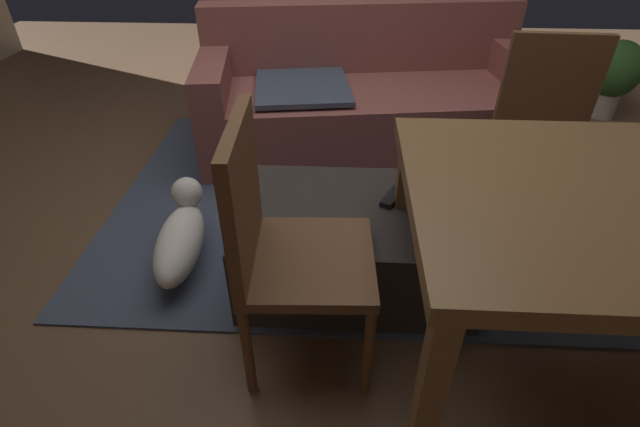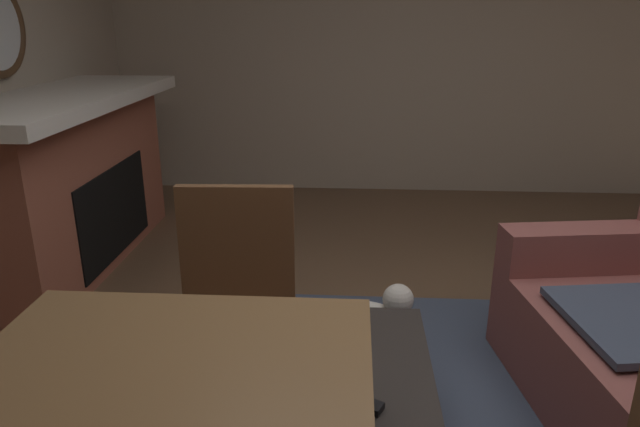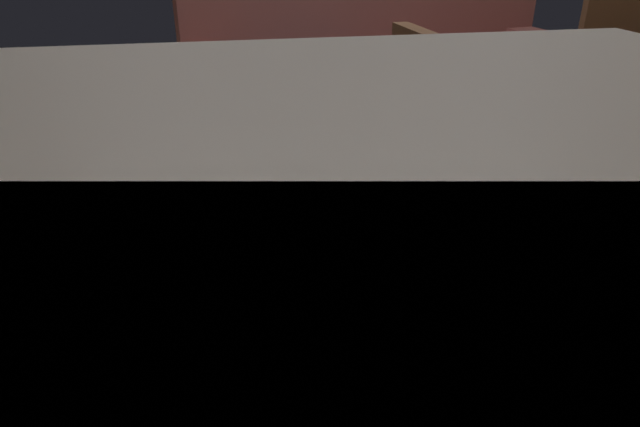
{
  "view_description": "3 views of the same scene",
  "coord_description": "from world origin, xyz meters",
  "px_view_note": "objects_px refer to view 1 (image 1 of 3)",
  "views": [
    {
      "loc": [
        0.18,
        -2.05,
        1.48
      ],
      "look_at": [
        0.11,
        -0.85,
        0.62
      ],
      "focal_mm": 26.21,
      "sensor_mm": 36.0,
      "label": 1
    },
    {
      "loc": [
        1.88,
        -0.44,
        1.53
      ],
      "look_at": [
        0.14,
        -0.54,
        0.92
      ],
      "focal_mm": 32.21,
      "sensor_mm": 36.0,
      "label": 2
    },
    {
      "loc": [
        -0.6,
        -2.05,
        1.13
      ],
      "look_at": [
        -0.39,
        -0.93,
        0.56
      ],
      "focal_mm": 31.72,
      "sensor_mm": 36.0,
      "label": 3
    }
  ],
  "objects_px": {
    "ottoman_coffee_table": "(355,244)",
    "tv_remote": "(392,197)",
    "couch": "(365,99)",
    "small_dog": "(181,236)",
    "dining_chair_north": "(546,129)",
    "potted_plant": "(614,74)",
    "dining_chair_west": "(280,239)"
  },
  "relations": [
    {
      "from": "dining_chair_north",
      "to": "dining_chair_west",
      "type": "relative_size",
      "value": 1.0
    },
    {
      "from": "tv_remote",
      "to": "small_dog",
      "type": "height_order",
      "value": "tv_remote"
    },
    {
      "from": "couch",
      "to": "potted_plant",
      "type": "relative_size",
      "value": 3.88
    },
    {
      "from": "potted_plant",
      "to": "couch",
      "type": "bearing_deg",
      "value": -163.74
    },
    {
      "from": "potted_plant",
      "to": "ottoman_coffee_table",
      "type": "bearing_deg",
      "value": -135.16
    },
    {
      "from": "couch",
      "to": "dining_chair_west",
      "type": "bearing_deg",
      "value": -100.77
    },
    {
      "from": "dining_chair_north",
      "to": "small_dog",
      "type": "distance_m",
      "value": 1.77
    },
    {
      "from": "dining_chair_north",
      "to": "potted_plant",
      "type": "relative_size",
      "value": 1.66
    },
    {
      "from": "tv_remote",
      "to": "dining_chair_north",
      "type": "xyz_separation_m",
      "value": [
        0.74,
        0.42,
        0.13
      ]
    },
    {
      "from": "small_dog",
      "to": "dining_chair_north",
      "type": "bearing_deg",
      "value": 14.7
    },
    {
      "from": "dining_chair_north",
      "to": "potted_plant",
      "type": "height_order",
      "value": "dining_chair_north"
    },
    {
      "from": "tv_remote",
      "to": "dining_chair_north",
      "type": "height_order",
      "value": "dining_chair_north"
    },
    {
      "from": "couch",
      "to": "dining_chair_north",
      "type": "bearing_deg",
      "value": -46.25
    },
    {
      "from": "couch",
      "to": "small_dog",
      "type": "relative_size",
      "value": 3.61
    },
    {
      "from": "dining_chair_north",
      "to": "small_dog",
      "type": "height_order",
      "value": "dining_chair_north"
    },
    {
      "from": "tv_remote",
      "to": "dining_chair_west",
      "type": "xyz_separation_m",
      "value": [
        -0.41,
        -0.46,
        0.13
      ]
    },
    {
      "from": "couch",
      "to": "potted_plant",
      "type": "bearing_deg",
      "value": 16.26
    },
    {
      "from": "couch",
      "to": "small_dog",
      "type": "bearing_deg",
      "value": -123.48
    },
    {
      "from": "ottoman_coffee_table",
      "to": "dining_chair_west",
      "type": "relative_size",
      "value": 1.04
    },
    {
      "from": "potted_plant",
      "to": "small_dog",
      "type": "distance_m",
      "value": 3.24
    },
    {
      "from": "tv_remote",
      "to": "dining_chair_west",
      "type": "distance_m",
      "value": 0.63
    },
    {
      "from": "dining_chair_west",
      "to": "small_dog",
      "type": "relative_size",
      "value": 1.55
    },
    {
      "from": "ottoman_coffee_table",
      "to": "tv_remote",
      "type": "height_order",
      "value": "tv_remote"
    },
    {
      "from": "potted_plant",
      "to": "tv_remote",
      "type": "bearing_deg",
      "value": -133.92
    },
    {
      "from": "ottoman_coffee_table",
      "to": "small_dog",
      "type": "distance_m",
      "value": 0.79
    },
    {
      "from": "tv_remote",
      "to": "dining_chair_west",
      "type": "height_order",
      "value": "dining_chair_west"
    },
    {
      "from": "small_dog",
      "to": "potted_plant",
      "type": "bearing_deg",
      "value": 34.3
    },
    {
      "from": "dining_chair_north",
      "to": "small_dog",
      "type": "relative_size",
      "value": 1.55
    },
    {
      "from": "ottoman_coffee_table",
      "to": "dining_chair_north",
      "type": "distance_m",
      "value": 1.07
    },
    {
      "from": "couch",
      "to": "potted_plant",
      "type": "xyz_separation_m",
      "value": [
        1.82,
        0.53,
        0.02
      ]
    },
    {
      "from": "dining_chair_west",
      "to": "potted_plant",
      "type": "bearing_deg",
      "value": 46.54
    },
    {
      "from": "ottoman_coffee_table",
      "to": "dining_chair_north",
      "type": "height_order",
      "value": "dining_chair_north"
    }
  ]
}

